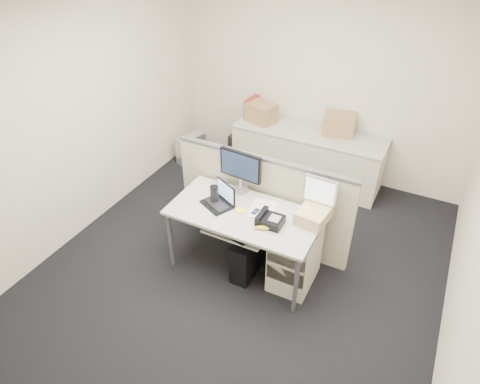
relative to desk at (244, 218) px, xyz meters
The scene contains 27 objects.
floor 0.67m from the desk, ahead, with size 4.00×4.50×0.01m, color black.
wall_back 2.35m from the desk, 90.00° to the left, with size 4.00×0.02×2.70m, color beige.
wall_front 2.35m from the desk, 90.00° to the right, with size 4.00×0.02×2.70m, color beige.
wall_left 2.11m from the desk, behind, with size 0.02×4.50×2.70m, color beige.
desk is the anchor object (origin of this frame).
keyboard_tray 0.19m from the desk, 90.00° to the right, with size 0.62×0.32×0.02m, color #B5B5A9.
drawer_pedestal 0.65m from the desk, ahead, with size 0.40×0.55×0.65m, color beige.
cubicle_partition 0.46m from the desk, 90.00° to the left, with size 2.00×0.06×1.10m, color #BEB89A.
back_counter 1.95m from the desk, 90.00° to the left, with size 2.00×0.60×0.72m, color beige.
monitor_main 0.48m from the desk, 122.61° to the left, with size 0.47×0.18×0.47m, color black.
monitor_small 0.77m from the desk, 26.21° to the left, with size 0.33×0.17×0.41m, color #B7B7BC.
laptop 0.35m from the desk, behind, with size 0.31×0.23×0.23m, color black.
trackball 0.36m from the desk, ahead, with size 0.12×0.12×0.05m, color black.
desk_phone 0.32m from the desk, ahead, with size 0.25×0.20×0.08m, color black.
paper_stack 0.21m from the desk, 38.66° to the left, with size 0.24×0.31×0.01m, color silver.
sticky_pad 0.09m from the desk, behind, with size 0.08×0.08×0.01m, color #FCFF1B.
travel_mug 0.38m from the desk, behind, with size 0.08×0.08×0.18m, color black.
banana 0.33m from the desk, 28.18° to the right, with size 0.19×0.05×0.04m, color yellow.
cellphone 0.13m from the desk, 26.57° to the left, with size 0.05×0.10×0.01m, color black.
manila_folders 0.69m from the desk, 17.18° to the left, with size 0.27×0.35×0.13m, color #E6CD89.
keyboard 0.23m from the desk, 102.80° to the right, with size 0.48×0.17×0.03m, color black.
pc_tower_desk 0.44m from the desk, 33.72° to the right, with size 0.20×0.49×0.46m, color black.
pc_tower_spare_dark 2.33m from the desk, 117.35° to the left, with size 0.20×0.50×0.46m, color black.
pc_tower_spare_silver 2.40m from the desk, 136.20° to the left, with size 0.18×0.44×0.41m, color #B7B7BC.
cardboard_box_left 2.05m from the desk, 110.04° to the left, with size 0.37×0.28×0.28m, color olive.
cardboard_box_right 2.09m from the desk, 80.43° to the left, with size 0.40×0.31×0.29m, color olive.
red_binder 2.23m from the desk, 113.95° to the left, with size 0.07×0.31×0.29m, color maroon.
Camera 1 is at (1.48, -3.00, 3.33)m, focal length 32.00 mm.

